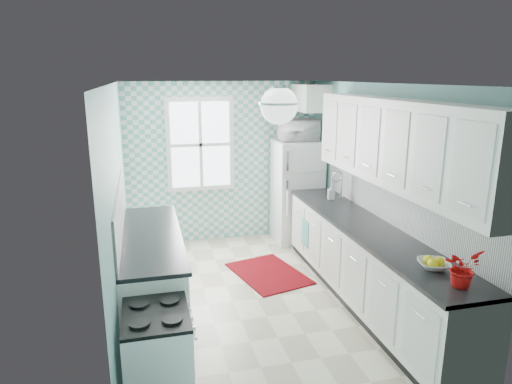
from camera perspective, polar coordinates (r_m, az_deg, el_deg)
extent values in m
cube|color=beige|center=(5.59, 0.13, -13.28)|extent=(3.00, 4.40, 0.02)
cube|color=white|center=(4.95, 0.15, 13.52)|extent=(3.00, 4.40, 0.02)
cube|color=#6EA5A2|center=(7.24, -4.19, 3.73)|extent=(3.00, 0.02, 2.50)
cube|color=#6EA5A2|center=(3.16, 10.27, -10.90)|extent=(3.00, 0.02, 2.50)
cube|color=#6EA5A2|center=(4.99, -16.93, -1.78)|extent=(0.02, 4.40, 2.50)
cube|color=#6EA5A2|center=(5.68, 15.07, 0.29)|extent=(0.02, 4.40, 2.50)
cube|color=#65B5A5|center=(7.21, -4.16, 3.70)|extent=(3.00, 0.01, 2.50)
cube|color=white|center=(7.09, -6.97, 5.90)|extent=(1.04, 0.05, 1.44)
cube|color=white|center=(7.07, -6.95, 5.87)|extent=(0.90, 0.02, 1.30)
cube|color=white|center=(5.35, 16.89, -1.31)|extent=(0.02, 3.60, 0.51)
cube|color=white|center=(4.93, -16.67, -2.62)|extent=(0.02, 2.15, 0.51)
cube|color=white|center=(4.96, 17.13, 5.81)|extent=(0.33, 3.20, 0.90)
cube|color=white|center=(7.10, 6.82, 11.59)|extent=(0.40, 0.74, 0.40)
cylinder|color=silver|center=(4.18, 2.93, 12.92)|extent=(0.14, 0.14, 0.04)
cylinder|color=silver|center=(4.18, 2.92, 11.96)|extent=(0.02, 0.02, 0.12)
sphere|color=white|center=(4.19, 2.90, 10.73)|extent=(0.34, 0.34, 0.34)
cube|color=white|center=(5.45, 13.68, -9.09)|extent=(0.60, 3.60, 0.90)
cube|color=black|center=(5.28, 13.84, -4.43)|extent=(0.63, 3.60, 0.04)
cube|color=white|center=(5.18, -12.84, -10.33)|extent=(0.60, 2.15, 0.90)
cube|color=black|center=(5.01, -12.96, -5.42)|extent=(0.63, 2.15, 0.04)
cube|color=white|center=(7.23, 5.12, 0.09)|extent=(0.70, 0.66, 1.61)
cube|color=silver|center=(6.84, 6.10, 2.42)|extent=(0.69, 0.01, 0.02)
cube|color=silver|center=(6.70, 3.94, 3.90)|extent=(0.03, 0.03, 0.30)
cube|color=silver|center=(6.82, 3.86, -0.76)|extent=(0.03, 0.03, 0.54)
cube|color=white|center=(3.95, -12.14, -19.62)|extent=(0.51, 0.65, 0.77)
cube|color=black|center=(3.75, -12.46, -14.75)|extent=(0.51, 0.65, 0.03)
cube|color=black|center=(3.93, -8.17, -18.75)|extent=(0.01, 0.43, 0.26)
cube|color=silver|center=(6.26, 9.16, -1.21)|extent=(0.47, 0.39, 0.12)
cylinder|color=silver|center=(6.28, 10.64, 0.65)|extent=(0.02, 0.02, 0.30)
torus|color=silver|center=(6.21, 10.18, 2.32)|extent=(0.16, 0.02, 0.16)
cube|color=maroon|center=(6.21, 1.57, -10.14)|extent=(1.03, 1.27, 0.02)
cube|color=#6EBFA5|center=(6.34, 6.18, -5.10)|extent=(0.08, 0.24, 0.37)
imported|color=white|center=(4.34, 21.33, -8.46)|extent=(0.34, 0.34, 0.07)
imported|color=#A40717|center=(4.04, 24.39, -8.62)|extent=(0.35, 0.33, 0.31)
imported|color=#9BB7C4|center=(6.30, 9.41, 0.02)|extent=(0.11, 0.11, 0.20)
imported|color=white|center=(7.06, 5.29, 7.72)|extent=(0.61, 0.44, 0.33)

